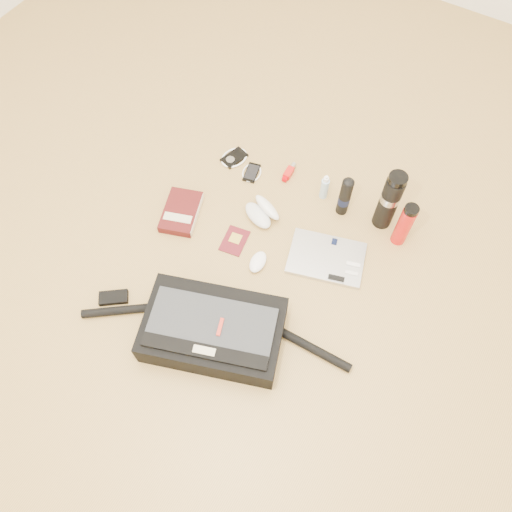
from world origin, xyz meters
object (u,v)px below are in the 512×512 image
Objects in this scene: messenger_bag at (213,330)px; book at (181,212)px; thermos_black at (389,200)px; laptop at (327,258)px; thermos_red at (404,225)px.

messenger_bag is 3.91× the size of book.
book is 0.82× the size of thermos_black.
laptop is (0.21, 0.50, -0.05)m from messenger_bag.
laptop is 0.33m from thermos_black.
thermos_black is 1.33× the size of thermos_red.
thermos_red reaches higher than laptop.
thermos_red is at bearing 41.44° from messenger_bag.
laptop is 1.52× the size of thermos_red.
messenger_bag is 0.84m from thermos_black.
laptop is at bearing 48.32° from messenger_bag.
book is 0.90m from thermos_red.
book is 1.10× the size of thermos_red.
thermos_red is at bearing 32.06° from laptop.
messenger_bag is 0.54m from laptop.
book reaches higher than laptop.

